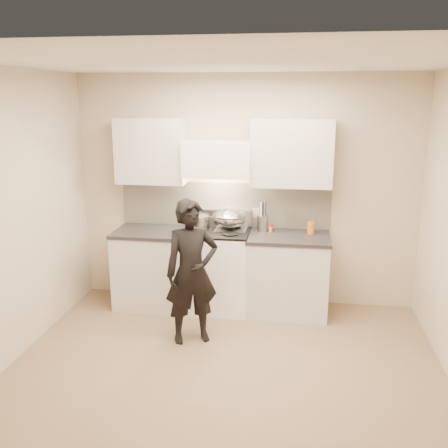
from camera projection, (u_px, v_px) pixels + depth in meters
The scene contains 11 objects.
ground_plane at pixel (223, 372), 4.54m from camera, with size 4.00×4.00×0.00m, color #7E644B.
room_shell at pixel (223, 192), 4.51m from camera, with size 4.04×3.54×2.70m.
stove at pixel (216, 269), 5.83m from camera, with size 0.76×0.65×0.96m.
counter_right at pixel (288, 274), 5.71m from camera, with size 0.92×0.67×0.92m.
counter_left at pixel (152, 267), 5.94m from camera, with size 0.82×0.67×0.92m.
wok at pixel (229, 219), 5.75m from camera, with size 0.39×0.47×0.31m.
stock_pot at pixel (197, 223), 5.63m from camera, with size 0.37×0.31×0.18m.
utensil_crock at pixel (263, 222), 5.77m from camera, with size 0.13×0.13×0.34m.
spice_jar at pixel (271, 228), 5.73m from camera, with size 0.04×0.04×0.09m.
oil_glass at pixel (311, 228), 5.66m from camera, with size 0.08×0.08×0.14m.
person at pixel (192, 272), 4.97m from camera, with size 0.54×0.35×1.47m, color black.
Camera 1 is at (0.60, -4.01, 2.44)m, focal length 40.00 mm.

